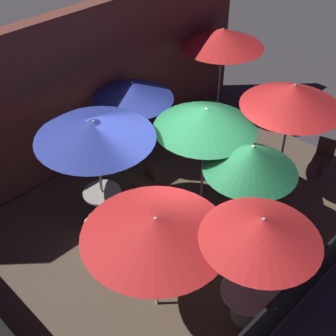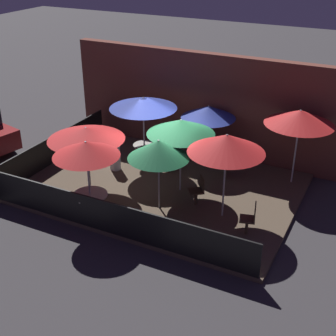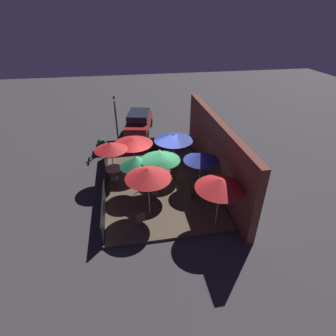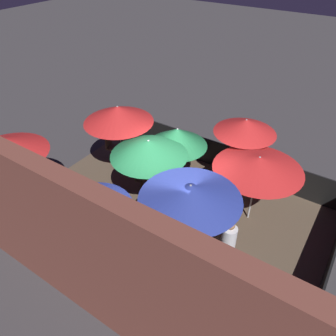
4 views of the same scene
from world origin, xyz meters
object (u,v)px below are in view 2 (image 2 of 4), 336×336
Objects in this scene: patio_umbrella_4 at (159,149)px; dining_table_1 at (90,199)px; patio_umbrella_2 at (86,133)px; dining_table_0 at (144,149)px; patio_umbrella_3 at (208,112)px; patio_umbrella_7 at (181,127)px; patio_umbrella_1 at (86,149)px; patio_umbrella_6 at (227,143)px; patio_chair_1 at (198,189)px; patio_umbrella_0 at (143,103)px; patron_0 at (115,155)px; patio_chair_2 at (170,159)px; patio_umbrella_5 at (300,117)px; patio_chair_0 at (250,218)px; patio_chair_3 at (228,162)px.

dining_table_1 is (-1.48, -1.27, -1.30)m from patio_umbrella_4.
dining_table_0 is at bearing 73.52° from patio_umbrella_2.
patio_umbrella_7 is at bearing -90.21° from patio_umbrella_3.
patio_umbrella_6 is (3.29, 1.66, 0.15)m from patio_umbrella_1.
patio_umbrella_6 is at bearing 123.80° from patio_chair_1.
patio_umbrella_0 is 1.06× the size of patio_umbrella_2.
patron_0 is at bearing -144.87° from patio_umbrella_3.
patio_umbrella_5 is at bearing -153.77° from patio_chair_2.
patio_umbrella_3 is 4.55m from patio_chair_0.
patio_umbrella_3 is at bearing 70.71° from dining_table_1.
patio_umbrella_2 is at bearing -26.76° from patio_chair_1.
patio_umbrella_5 is at bearing 44.77° from patio_umbrella_1.
patio_umbrella_4 is 2.22× the size of patio_chair_3.
patio_umbrella_4 is at bearing 62.11° from patron_0.
patron_0 is (-5.20, 1.64, 0.01)m from patio_chair_0.
patio_chair_1 is (2.66, -1.55, -1.75)m from patio_umbrella_0.
patio_umbrella_3 is 2.17× the size of patio_chair_3.
patio_umbrella_5 is at bearing 34.81° from patio_umbrella_7.
patio_chair_0 is (2.75, -0.13, -1.36)m from patio_umbrella_4.
patio_umbrella_3 is 3.31m from patio_umbrella_4.
patio_umbrella_7 is 2.43× the size of patio_chair_2.
patio_umbrella_1 reaches higher than patron_0.
patio_umbrella_0 is 3.33m from patio_chair_3.
patio_umbrella_3 is at bearing 89.79° from patio_umbrella_7.
patio_umbrella_1 is 4.86m from patio_umbrella_3.
patio_chair_3 is at bearing -133.32° from patio_chair_1.
dining_table_0 is at bearing 0.00° from patio_chair_3.
patio_umbrella_2 is at bearing -16.13° from patio_chair_0.
patio_umbrella_6 is at bearing 12.35° from patio_umbrella_4.
patio_umbrella_3 is 3.42m from patron_0.
patio_chair_1 is at bearing -72.76° from patio_umbrella_3.
patio_chair_0 is at bearing -1.15° from patio_umbrella_2.
patio_umbrella_2 reaches higher than dining_table_1.
patio_umbrella_3 is at bearing 53.13° from patio_umbrella_2.
patio_umbrella_7 is 3.03m from patron_0.
patio_umbrella_4 is at bearing -92.05° from patio_umbrella_3.
patio_umbrella_7 is 1.96m from patio_chair_2.
patio_umbrella_6 is at bearing 154.65° from patio_chair_2.
patio_umbrella_3 is 0.85× the size of patio_umbrella_5.
patio_umbrella_3 is at bearing 30.60° from patio_umbrella_0.
patio_chair_1 is at bearing -129.58° from patio_umbrella_5.
patio_umbrella_6 reaches higher than patio_chair_3.
dining_table_1 is at bearing -153.18° from patio_umbrella_6.
patio_umbrella_3 is at bearing -113.98° from patio_chair_2.
dining_table_0 is at bearing 93.89° from patio_umbrella_1.
patio_umbrella_4 reaches higher than dining_table_0.
dining_table_1 is (-4.57, -4.53, -1.64)m from patio_umbrella_5.
patio_umbrella_5 reaches higher than patio_umbrella_0.
patio_chair_0 is (2.63, -3.45, -1.37)m from patio_umbrella_3.
patio_umbrella_3 is (1.84, 1.09, -0.37)m from patio_umbrella_0.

